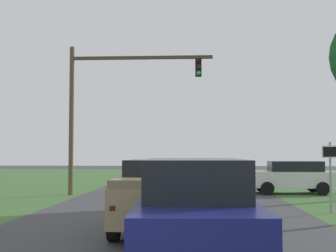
# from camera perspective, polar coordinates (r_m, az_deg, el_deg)

# --- Properties ---
(ground_plane) EXTENTS (120.00, 120.00, 0.00)m
(ground_plane) POSITION_cam_1_polar(r_m,az_deg,el_deg) (14.73, -0.19, -11.77)
(ground_plane) COLOR #424244
(red_suv_near) EXTENTS (2.22, 4.90, 2.06)m
(red_suv_near) POSITION_cam_1_polar(r_m,az_deg,el_deg) (8.09, 3.33, -11.11)
(red_suv_near) COLOR navy
(red_suv_near) RESTS_ON ground_plane
(pickup_truck_lead) EXTENTS (2.36, 5.39, 1.97)m
(pickup_truck_lead) POSITION_cam_1_polar(r_m,az_deg,el_deg) (12.93, -0.93, -8.43)
(pickup_truck_lead) COLOR tan
(pickup_truck_lead) RESTS_ON ground_plane
(traffic_light) EXTENTS (7.39, 0.40, 7.64)m
(traffic_light) POSITION_cam_1_polar(r_m,az_deg,el_deg) (24.01, -7.37, 3.61)
(traffic_light) COLOR brown
(traffic_light) RESTS_ON ground_plane
(keep_moving_sign) EXTENTS (0.60, 0.09, 2.55)m
(keep_moving_sign) POSITION_cam_1_polar(r_m,az_deg,el_deg) (17.72, 19.38, -4.85)
(keep_moving_sign) COLOR gray
(keep_moving_sign) RESTS_ON ground_plane
(crossing_suv_far) EXTENTS (4.48, 2.10, 1.71)m
(crossing_suv_far) POSITION_cam_1_polar(r_m,az_deg,el_deg) (25.43, 15.02, -6.02)
(crossing_suv_far) COLOR silver
(crossing_suv_far) RESTS_ON ground_plane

